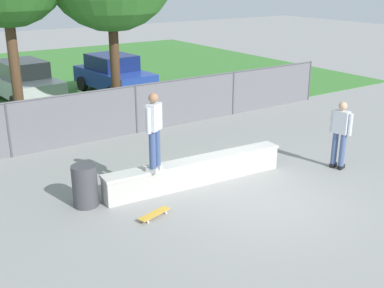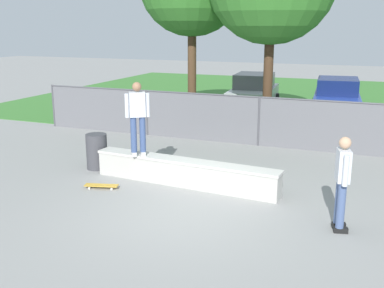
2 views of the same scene
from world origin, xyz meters
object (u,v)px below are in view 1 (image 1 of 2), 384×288
skateboarder (154,129)px  skateboard (154,214)px  car_blue (114,74)px  concrete_ledge (196,171)px  bystander (340,132)px  trash_bin (85,186)px  car_silver (24,81)px

skateboarder → skateboard: bearing=-122.1°
skateboard → car_blue: size_ratio=0.19×
car_blue → concrete_ledge: bearing=-104.6°
car_blue → bystander: bystander is taller
concrete_ledge → trash_bin: bearing=172.1°
car_blue → trash_bin: car_blue is taller
car_blue → bystander: size_ratio=2.39×
car_silver → trash_bin: size_ratio=4.55×
skateboarder → trash_bin: skateboarder is taller
skateboard → bystander: bearing=-3.4°
skateboarder → trash_bin: bearing=163.2°
bystander → car_blue: bearing=95.3°
concrete_ledge → car_blue: 10.47m
skateboard → bystander: size_ratio=0.45×
skateboarder → bystander: size_ratio=1.00×
concrete_ledge → car_silver: size_ratio=1.10×
concrete_ledge → bystander: (3.70, -1.28, 0.68)m
concrete_ledge → skateboard: concrete_ledge is taller
concrete_ledge → trash_bin: 2.75m
concrete_ledge → car_blue: size_ratio=1.10×
skateboarder → skateboard: (-0.55, -0.88, -1.58)m
skateboard → car_blue: bearing=68.5°
skateboarder → skateboard: size_ratio=2.21×
car_blue → trash_bin: size_ratio=4.55×
skateboard → car_silver: car_silver is taller
skateboard → bystander: 5.53m
skateboard → car_blue: (4.37, 11.09, 0.77)m
car_silver → trash_bin: bearing=-99.1°
skateboarder → car_silver: skateboarder is taller
concrete_ledge → bystander: 3.97m
car_silver → bystander: (4.76, -12.01, 0.17)m
concrete_ledge → bystander: bearing=-19.1°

